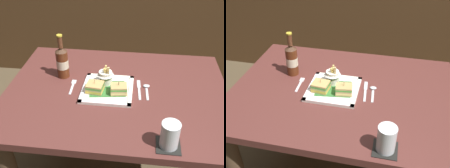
{
  "view_description": "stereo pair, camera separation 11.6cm",
  "coord_description": "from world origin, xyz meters",
  "views": [
    {
      "loc": [
        0.11,
        -1.15,
        1.57
      ],
      "look_at": [
        -0.02,
        -0.0,
        0.78
      ],
      "focal_mm": 43.41,
      "sensor_mm": 36.0,
      "label": 1
    },
    {
      "loc": [
        0.23,
        -1.13,
        1.57
      ],
      "look_at": [
        -0.02,
        -0.0,
        0.78
      ],
      "focal_mm": 43.41,
      "sensor_mm": 36.0,
      "label": 2
    }
  ],
  "objects": [
    {
      "name": "spoon",
      "position": [
        0.16,
        0.03,
        0.75
      ],
      "size": [
        0.04,
        0.13,
        0.01
      ],
      "color": "silver",
      "rests_on": "dining_table"
    },
    {
      "name": "knife",
      "position": [
        0.12,
        0.02,
        0.74
      ],
      "size": [
        0.03,
        0.18,
        0.0
      ],
      "color": "silver",
      "rests_on": "dining_table"
    },
    {
      "name": "sandwich_half_right",
      "position": [
        0.01,
        -0.04,
        0.77
      ],
      "size": [
        0.09,
        0.07,
        0.07
      ],
      "color": "tan",
      "rests_on": "square_plate"
    },
    {
      "name": "water_glass",
      "position": [
        0.25,
        -0.36,
        0.79
      ],
      "size": [
        0.08,
        0.08,
        0.11
      ],
      "color": "silver",
      "rests_on": "dining_table"
    },
    {
      "name": "beer_bottle",
      "position": [
        -0.31,
        0.1,
        0.83
      ],
      "size": [
        0.07,
        0.07,
        0.25
      ],
      "color": "#5A2A14",
      "rests_on": "dining_table"
    },
    {
      "name": "fork",
      "position": [
        -0.24,
        0.01,
        0.74
      ],
      "size": [
        0.03,
        0.13,
        0.0
      ],
      "color": "silver",
      "rests_on": "dining_table"
    },
    {
      "name": "dining_table",
      "position": [
        0.0,
        0.0,
        0.59
      ],
      "size": [
        1.17,
        0.87,
        0.74
      ],
      "color": "#582B26",
      "rests_on": "ground_plane"
    },
    {
      "name": "fries_cup",
      "position": [
        -0.06,
        0.04,
        0.8
      ],
      "size": [
        0.09,
        0.09,
        0.11
      ],
      "color": "silver",
      "rests_on": "square_plate"
    },
    {
      "name": "drink_coaster",
      "position": [
        0.25,
        -0.36,
        0.74
      ],
      "size": [
        0.1,
        0.1,
        0.0
      ],
      "primitive_type": "cube",
      "color": "black",
      "rests_on": "dining_table"
    },
    {
      "name": "square_plate",
      "position": [
        -0.05,
        -0.01,
        0.75
      ],
      "size": [
        0.26,
        0.26,
        0.02
      ],
      "color": "white",
      "rests_on": "dining_table"
    },
    {
      "name": "sandwich_half_left",
      "position": [
        -0.11,
        -0.04,
        0.77
      ],
      "size": [
        0.09,
        0.08,
        0.07
      ],
      "color": "tan",
      "rests_on": "square_plate"
    }
  ]
}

